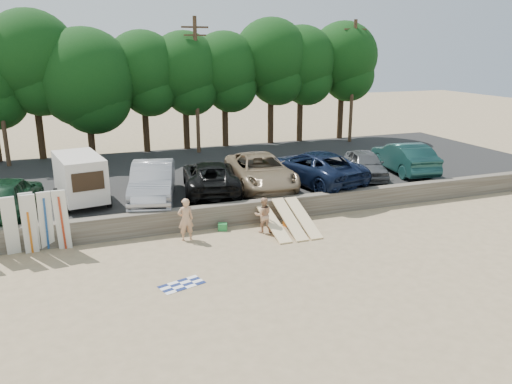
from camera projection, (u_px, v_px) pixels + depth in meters
ground at (248, 249)px, 19.87m from camera, size 120.00×120.00×0.00m
seawall at (226, 215)px, 22.43m from camera, size 44.00×0.50×1.00m
parking_lot at (189, 178)px, 29.23m from camera, size 44.00×14.50×0.70m
treeline at (158, 67)px, 33.74m from camera, size 33.38×6.61×9.39m
utility_poles at (197, 83)px, 33.43m from camera, size 25.80×0.26×9.00m
box_trailer at (80, 177)px, 23.01m from camera, size 2.54×3.85×2.30m
car_1 at (7, 196)px, 21.55m from camera, size 3.03×5.41×1.74m
car_2 at (153, 182)px, 23.66m from camera, size 3.09×5.77×1.81m
car_3 at (210, 176)px, 25.08m from camera, size 3.60×6.04×1.57m
car_4 at (261, 171)px, 25.94m from camera, size 3.34×6.33×1.70m
car_5 at (314, 167)px, 26.69m from camera, size 4.14×6.74×1.74m
car_6 at (365, 164)px, 27.93m from camera, size 2.94×4.66×1.48m
car_7 at (404, 157)px, 29.00m from camera, size 2.64×5.54×1.75m
surfboard_upright_3 at (11, 226)px, 18.79m from camera, size 0.59×0.86×2.51m
surfboard_upright_4 at (29, 223)px, 18.99m from camera, size 0.55×0.58×2.57m
surfboard_upright_5 at (31, 224)px, 19.05m from camera, size 0.56×0.82×2.51m
surfboard_upright_6 at (46, 221)px, 19.31m from camera, size 0.59×0.76×2.53m
surfboard_upright_7 at (62, 220)px, 19.37m from camera, size 0.55×0.62×2.56m
surfboard_low_0 at (273, 223)px, 21.59m from camera, size 0.56×2.91×0.85m
surfboard_low_1 at (289, 219)px, 21.75m from camera, size 0.56×2.85×1.08m
surfboard_low_2 at (303, 217)px, 21.97m from camera, size 0.56×2.85×1.06m
beachgoer_a at (186, 219)px, 20.59m from camera, size 0.67×0.45×1.81m
beachgoer_b at (263, 215)px, 21.50m from camera, size 0.87×0.74×1.57m
cooler at (223, 227)px, 21.88m from camera, size 0.46×0.42×0.32m
gear_bag at (287, 224)px, 22.43m from camera, size 0.35×0.31×0.22m
beach_towel at (182, 285)px, 16.89m from camera, size 1.87×1.87×0.00m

